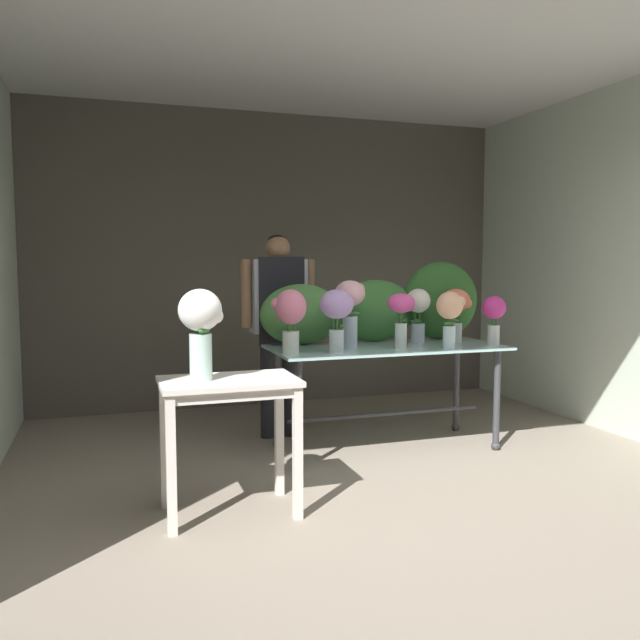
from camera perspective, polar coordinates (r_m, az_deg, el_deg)
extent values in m
plane|color=gray|center=(5.06, 1.45, -11.46)|extent=(8.19, 8.19, 0.00)
cube|color=#5B564C|center=(6.63, -4.00, 5.29)|extent=(4.93, 0.12, 2.93)
cube|color=silver|center=(6.14, 23.74, 4.88)|extent=(0.12, 3.84, 2.93)
cube|color=silver|center=(5.09, 1.53, 22.78)|extent=(5.05, 3.84, 0.12)
cube|color=#A9D2D0|center=(4.97, 5.91, -2.41)|extent=(1.79, 0.80, 0.02)
cylinder|color=#38383D|center=(4.49, -1.88, -8.43)|extent=(0.05, 0.05, 0.79)
sphere|color=#38383D|center=(4.59, -1.87, -12.84)|extent=(0.07, 0.07, 0.07)
cylinder|color=#38383D|center=(5.16, 15.38, -6.83)|extent=(0.05, 0.05, 0.79)
sphere|color=#38383D|center=(5.25, 15.28, -10.71)|extent=(0.07, 0.07, 0.07)
cylinder|color=#38383D|center=(5.06, -3.83, -6.90)|extent=(0.05, 0.05, 0.79)
sphere|color=#38383D|center=(5.15, -3.81, -10.85)|extent=(0.07, 0.07, 0.07)
cylinder|color=#38383D|center=(5.66, 11.98, -5.70)|extent=(0.05, 0.05, 0.79)
sphere|color=#38383D|center=(5.74, 11.91, -9.27)|extent=(0.07, 0.07, 0.07)
cylinder|color=#38383D|center=(5.06, 5.86, -8.26)|extent=(1.59, 0.03, 0.03)
cube|color=silver|center=(3.71, -8.08, -5.40)|extent=(0.78, 0.49, 0.03)
cube|color=silver|center=(3.72, -8.08, -6.08)|extent=(0.72, 0.43, 0.06)
cube|color=silver|center=(3.57, -13.04, -12.44)|extent=(0.05, 0.05, 0.76)
cube|color=silver|center=(3.69, -1.99, -11.70)|extent=(0.05, 0.05, 0.76)
cube|color=silver|center=(3.95, -13.60, -10.69)|extent=(0.05, 0.05, 0.76)
cube|color=silver|center=(4.07, -3.63, -10.11)|extent=(0.05, 0.05, 0.76)
cylinder|color=#232328|center=(5.35, -4.66, -5.77)|extent=(0.12, 0.12, 0.87)
cylinder|color=#232328|center=(5.39, -2.71, -5.66)|extent=(0.12, 0.12, 0.87)
cube|color=#B2BCC6|center=(5.28, -3.73, 2.14)|extent=(0.44, 0.22, 0.60)
cube|color=black|center=(5.17, -3.40, 1.63)|extent=(0.38, 0.02, 0.72)
cylinder|color=#936B4C|center=(5.22, -6.55, 2.34)|extent=(0.09, 0.09, 0.55)
cylinder|color=#936B4C|center=(5.35, -0.97, 2.44)|extent=(0.09, 0.09, 0.55)
sphere|color=#936B4C|center=(5.27, -3.75, 6.36)|extent=(0.20, 0.20, 0.20)
ellipsoid|color=black|center=(5.29, -3.81, 7.06)|extent=(0.15, 0.15, 0.09)
ellipsoid|color=#477F3D|center=(5.00, -1.69, 0.49)|extent=(0.65, 0.30, 0.47)
ellipsoid|color=#387033|center=(5.21, 4.90, 0.81)|extent=(0.70, 0.22, 0.50)
ellipsoid|color=#2D6028|center=(5.46, 10.63, 1.71)|extent=(0.68, 0.27, 0.64)
cylinder|color=silver|center=(5.16, 15.10, -1.30)|extent=(0.09, 0.09, 0.16)
cylinder|color=#9EBCB2|center=(5.16, 15.09, -1.79)|extent=(0.09, 0.09, 0.07)
cylinder|color=#387033|center=(5.16, 15.29, -0.78)|extent=(0.01, 0.01, 0.23)
cylinder|color=#387033|center=(5.16, 14.95, -0.78)|extent=(0.01, 0.01, 0.23)
cylinder|color=#387033|center=(5.13, 15.12, -0.81)|extent=(0.01, 0.01, 0.23)
ellipsoid|color=#D1338E|center=(5.14, 15.15, 1.07)|extent=(0.18, 0.18, 0.18)
sphere|color=#D1338E|center=(5.17, 15.55, 1.02)|extent=(0.05, 0.05, 0.05)
cylinder|color=silver|center=(4.85, 7.17, -1.38)|extent=(0.09, 0.09, 0.19)
cylinder|color=#9EBCB2|center=(4.85, 7.16, -2.00)|extent=(0.08, 0.08, 0.08)
cylinder|color=#477F3D|center=(4.84, 7.40, -0.69)|extent=(0.01, 0.01, 0.28)
cylinder|color=#477F3D|center=(4.85, 7.02, -0.68)|extent=(0.01, 0.01, 0.28)
cylinder|color=#477F3D|center=(4.82, 7.19, -0.72)|extent=(0.01, 0.01, 0.28)
ellipsoid|color=#E54C9E|center=(4.82, 7.20, 1.50)|extent=(0.21, 0.21, 0.14)
sphere|color=#E54C9E|center=(4.79, 6.56, 1.18)|extent=(0.06, 0.06, 0.06)
sphere|color=#E54C9E|center=(4.83, 7.94, 1.16)|extent=(0.07, 0.07, 0.07)
ellipsoid|color=#2D6028|center=(4.84, 7.49, -0.03)|extent=(0.10, 0.10, 0.03)
cylinder|color=silver|center=(5.21, 8.66, -1.14)|extent=(0.11, 0.11, 0.15)
cylinder|color=#9EBCB2|center=(5.21, 8.65, -1.61)|extent=(0.10, 0.10, 0.06)
cylinder|color=#2D6028|center=(5.21, 8.81, -0.40)|extent=(0.01, 0.01, 0.27)
cylinder|color=#2D6028|center=(5.21, 8.59, -0.39)|extent=(0.01, 0.01, 0.27)
cylinder|color=#2D6028|center=(5.19, 8.42, -0.41)|extent=(0.01, 0.01, 0.27)
cylinder|color=#2D6028|center=(5.18, 8.81, -0.43)|extent=(0.01, 0.01, 0.27)
ellipsoid|color=white|center=(5.18, 8.70, 1.70)|extent=(0.19, 0.19, 0.19)
sphere|color=white|center=(5.17, 8.08, 1.52)|extent=(0.09, 0.09, 0.09)
ellipsoid|color=#2D6028|center=(5.18, 8.50, -0.09)|extent=(0.10, 0.05, 0.03)
cylinder|color=silver|center=(4.84, 11.36, -1.53)|extent=(0.09, 0.09, 0.17)
cylinder|color=#9EBCB2|center=(4.85, 11.35, -2.10)|extent=(0.09, 0.09, 0.07)
cylinder|color=#28562D|center=(4.84, 11.61, -0.94)|extent=(0.01, 0.01, 0.25)
cylinder|color=#28562D|center=(4.85, 11.24, -0.92)|extent=(0.01, 0.01, 0.25)
cylinder|color=#28562D|center=(4.83, 11.20, -0.96)|extent=(0.01, 0.01, 0.25)
cylinder|color=#28562D|center=(4.82, 11.51, -0.97)|extent=(0.01, 0.01, 0.25)
ellipsoid|color=#F4B78E|center=(4.82, 11.41, 1.28)|extent=(0.19, 0.19, 0.20)
sphere|color=#F4B78E|center=(4.78, 10.90, 0.91)|extent=(0.07, 0.07, 0.07)
sphere|color=#F4B78E|center=(4.86, 12.32, 1.59)|extent=(0.08, 0.08, 0.08)
ellipsoid|color=#387033|center=(4.82, 11.43, -0.29)|extent=(0.10, 0.05, 0.03)
cylinder|color=silver|center=(4.54, -2.60, -1.97)|extent=(0.12, 0.12, 0.16)
cylinder|color=#9EBCB2|center=(4.55, -2.60, -2.53)|extent=(0.11, 0.11, 0.07)
cylinder|color=#477F3D|center=(4.54, -2.25, -1.30)|extent=(0.01, 0.01, 0.24)
cylinder|color=#477F3D|center=(4.54, -2.86, -1.30)|extent=(0.01, 0.01, 0.24)
cylinder|color=#477F3D|center=(4.50, -2.72, -1.35)|extent=(0.01, 0.01, 0.24)
ellipsoid|color=pink|center=(4.52, -2.62, 1.17)|extent=(0.22, 0.22, 0.25)
sphere|color=pink|center=(4.51, -3.87, 1.46)|extent=(0.08, 0.08, 0.08)
sphere|color=pink|center=(4.54, -1.87, 1.36)|extent=(0.10, 0.10, 0.10)
cylinder|color=silver|center=(4.84, 2.67, -1.06)|extent=(0.11, 0.11, 0.24)
cylinder|color=#9EBCB2|center=(4.84, 2.66, -1.85)|extent=(0.10, 0.10, 0.10)
cylinder|color=#2D6028|center=(4.84, 2.95, -0.32)|extent=(0.01, 0.01, 0.34)
cylinder|color=#2D6028|center=(4.84, 2.56, -0.32)|extent=(0.01, 0.01, 0.34)
cylinder|color=#2D6028|center=(4.80, 2.71, -0.37)|extent=(0.01, 0.01, 0.34)
ellipsoid|color=#EFB2BC|center=(4.81, 2.68, 2.38)|extent=(0.23, 0.23, 0.19)
sphere|color=#EFB2BC|center=(4.82, 3.44, 2.71)|extent=(0.10, 0.10, 0.10)
ellipsoid|color=#477F3D|center=(4.83, 2.98, 0.58)|extent=(0.11, 0.06, 0.03)
cylinder|color=silver|center=(4.58, 1.47, -1.87)|extent=(0.11, 0.11, 0.16)
cylinder|color=#9EBCB2|center=(4.59, 1.47, -2.44)|extent=(0.10, 0.10, 0.07)
cylinder|color=#387033|center=(4.59, 1.76, -1.06)|extent=(0.01, 0.01, 0.27)
cylinder|color=#387033|center=(4.59, 1.47, -1.05)|extent=(0.01, 0.01, 0.27)
cylinder|color=#387033|center=(4.57, 1.20, -1.08)|extent=(0.01, 0.01, 0.27)
cylinder|color=#387033|center=(4.55, 1.52, -1.11)|extent=(0.01, 0.01, 0.27)
ellipsoid|color=#B28ED1|center=(4.56, 1.48, 1.41)|extent=(0.24, 0.24, 0.21)
sphere|color=#B28ED1|center=(4.61, 2.28, 1.71)|extent=(0.07, 0.07, 0.07)
ellipsoid|color=#477F3D|center=(4.61, 1.67, -0.55)|extent=(0.08, 0.11, 0.03)
cylinder|color=silver|center=(5.28, 11.87, -1.09)|extent=(0.11, 0.11, 0.15)
cylinder|color=#9EBCB2|center=(5.29, 11.86, -1.56)|extent=(0.10, 0.10, 0.06)
cylinder|color=#2D6028|center=(5.28, 12.13, -0.36)|extent=(0.01, 0.01, 0.27)
cylinder|color=#2D6028|center=(5.28, 11.74, -0.35)|extent=(0.01, 0.01, 0.27)
cylinder|color=#2D6028|center=(5.25, 11.84, -0.39)|extent=(0.01, 0.01, 0.27)
ellipsoid|color=#EF7A60|center=(5.26, 11.92, 1.71)|extent=(0.23, 0.23, 0.19)
sphere|color=#EF7A60|center=(5.25, 11.20, 1.64)|extent=(0.09, 0.09, 0.09)
sphere|color=#EF7A60|center=(5.29, 12.86, 1.47)|extent=(0.09, 0.09, 0.09)
ellipsoid|color=#387033|center=(5.25, 11.66, -0.07)|extent=(0.10, 0.09, 0.03)
cylinder|color=silver|center=(3.66, -10.50, -3.24)|extent=(0.13, 0.13, 0.26)
cylinder|color=#9EBCB2|center=(3.67, -10.49, -4.38)|extent=(0.12, 0.12, 0.11)
cylinder|color=#387033|center=(3.66, -10.16, -2.68)|extent=(0.01, 0.01, 0.31)
cylinder|color=#387033|center=(3.68, -10.80, -2.66)|extent=(0.01, 0.01, 0.31)
cylinder|color=#387033|center=(3.64, -10.54, -2.73)|extent=(0.01, 0.01, 0.31)
ellipsoid|color=white|center=(3.63, -10.57, 0.87)|extent=(0.24, 0.24, 0.24)
sphere|color=white|center=(3.67, -9.23, 0.37)|extent=(0.09, 0.09, 0.09)
ellipsoid|color=#387033|center=(3.61, -10.21, -0.93)|extent=(0.10, 0.10, 0.03)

